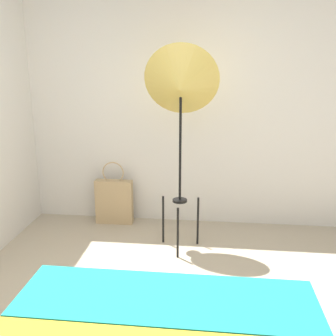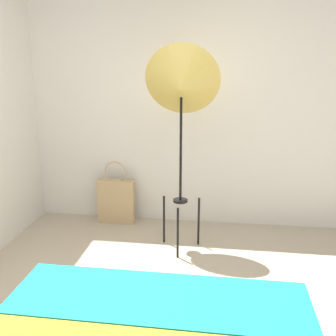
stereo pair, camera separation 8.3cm
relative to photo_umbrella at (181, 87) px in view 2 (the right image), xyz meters
The scene contains 3 objects.
wall_back 0.70m from the photo_umbrella, 101.06° to the left, with size 8.00×0.05×2.60m.
photo_umbrella is the anchor object (origin of this frame).
tote_bag 1.50m from the photo_umbrella, 145.86° to the left, with size 0.39×0.10×0.67m.
Camera 2 is at (0.48, -1.73, 1.67)m, focal length 42.00 mm.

